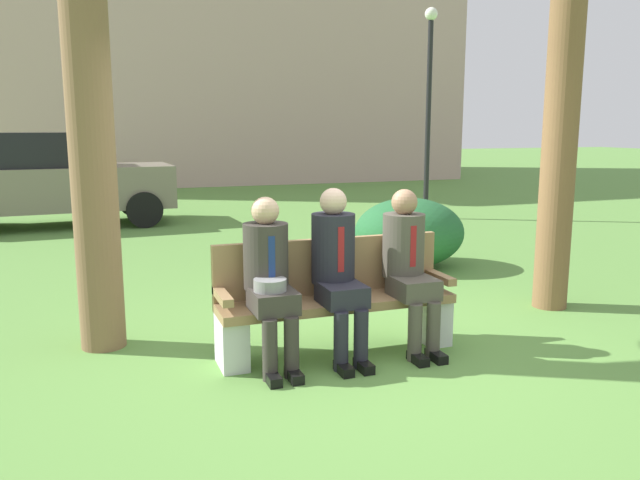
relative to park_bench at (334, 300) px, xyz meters
The scene contains 9 objects.
ground_plane 0.46m from the park_bench, 50.58° to the right, with size 80.00×80.00×0.00m, color #5B8D3E.
park_bench is the anchor object (origin of this frame).
seated_man_left 0.65m from the park_bench, 166.77° to the right, with size 0.34×0.72×1.27m.
seated_man_middle 0.34m from the park_bench, 102.49° to the right, with size 0.34×0.72×1.32m.
seated_man_right 0.67m from the park_bench, 12.21° to the right, with size 0.34×0.72×1.29m.
shrub_near_bench 3.29m from the park_bench, 52.12° to the left, with size 1.42×1.30×0.89m, color #256334.
parked_car_near 8.10m from the park_bench, 106.99° to the left, with size 3.97×1.87×1.68m.
street_lamp 7.99m from the park_bench, 55.67° to the left, with size 0.24×0.24×3.97m.
building_backdrop 18.95m from the park_bench, 82.71° to the left, with size 16.34×8.00×11.06m.
Camera 1 is at (-1.88, -4.42, 1.79)m, focal length 35.66 mm.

